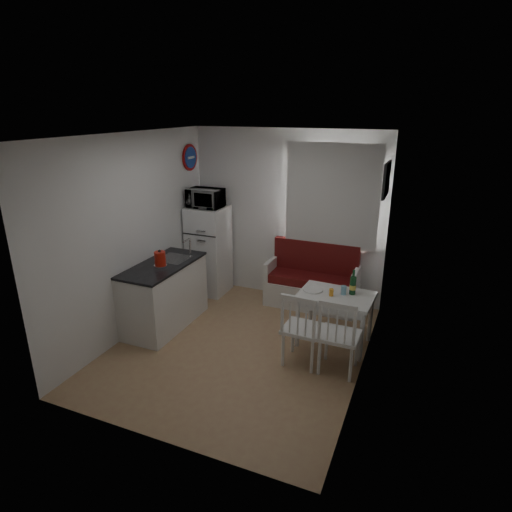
{
  "coord_description": "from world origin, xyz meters",
  "views": [
    {
      "loc": [
        2.01,
        -4.3,
        2.89
      ],
      "look_at": [
        0.01,
        0.5,
        1.06
      ],
      "focal_mm": 30.0,
      "sensor_mm": 36.0,
      "label": 1
    }
  ],
  "objects": [
    {
      "name": "floor",
      "position": [
        0.0,
        0.0,
        0.0
      ],
      "size": [
        3.0,
        3.5,
        0.02
      ],
      "primitive_type": "cube",
      "color": "#AB7E5B",
      "rests_on": "ground"
    },
    {
      "name": "drinking_glass_orange",
      "position": [
        1.02,
        0.5,
        0.73
      ],
      "size": [
        0.05,
        0.05,
        0.09
      ],
      "primitive_type": "cylinder",
      "color": "#FAA129",
      "rests_on": "dining_table"
    },
    {
      "name": "wall_left",
      "position": [
        -1.5,
        0.0,
        1.3
      ],
      "size": [
        0.02,
        3.5,
        2.6
      ],
      "primitive_type": "cube",
      "color": "white",
      "rests_on": "floor"
    },
    {
      "name": "plate",
      "position": [
        0.77,
        0.57,
        0.69
      ],
      "size": [
        0.25,
        0.25,
        0.02
      ],
      "primitive_type": "cylinder",
      "color": "white",
      "rests_on": "dining_table"
    },
    {
      "name": "kettle",
      "position": [
        -1.15,
        0.04,
        1.02
      ],
      "size": [
        0.17,
        0.17,
        0.23
      ],
      "primitive_type": "cylinder",
      "color": "red",
      "rests_on": "kitchen_counter"
    },
    {
      "name": "wall_right",
      "position": [
        1.5,
        0.0,
        1.3
      ],
      "size": [
        0.02,
        3.5,
        2.6
      ],
      "primitive_type": "cube",
      "color": "white",
      "rests_on": "floor"
    },
    {
      "name": "window",
      "position": [
        0.7,
        1.72,
        1.62
      ],
      "size": [
        1.22,
        0.06,
        1.47
      ],
      "primitive_type": "cube",
      "color": "white",
      "rests_on": "wall_back"
    },
    {
      "name": "microwave",
      "position": [
        -1.18,
        1.35,
        1.56
      ],
      "size": [
        0.52,
        0.35,
        0.29
      ],
      "primitive_type": "imported",
      "color": "white",
      "rests_on": "fridge"
    },
    {
      "name": "fridge",
      "position": [
        -1.18,
        1.4,
        0.71
      ],
      "size": [
        0.57,
        0.57,
        1.42
      ],
      "primitive_type": "cube",
      "color": "white",
      "rests_on": "floor"
    },
    {
      "name": "drinking_glass_blue",
      "position": [
        1.15,
        0.6,
        0.74
      ],
      "size": [
        0.07,
        0.07,
        0.11
      ],
      "primitive_type": "cylinder",
      "color": "#7AB6D0",
      "rests_on": "dining_table"
    },
    {
      "name": "ceiling",
      "position": [
        0.0,
        0.0,
        2.6
      ],
      "size": [
        3.0,
        3.5,
        0.02
      ],
      "primitive_type": "cube",
      "color": "white",
      "rests_on": "wall_back"
    },
    {
      "name": "curtain",
      "position": [
        0.7,
        1.65,
        1.68
      ],
      "size": [
        1.35,
        0.02,
        1.5
      ],
      "primitive_type": "cube",
      "color": "white",
      "rests_on": "wall_back"
    },
    {
      "name": "wall_back",
      "position": [
        0.0,
        1.75,
        1.3
      ],
      "size": [
        3.0,
        0.02,
        2.6
      ],
      "primitive_type": "cube",
      "color": "white",
      "rests_on": "floor"
    },
    {
      "name": "chair_right",
      "position": [
        1.25,
        -0.12,
        0.58
      ],
      "size": [
        0.44,
        0.42,
        0.5
      ],
      "rotation": [
        0.0,
        0.0,
        -0.01
      ],
      "color": "white",
      "rests_on": "floor"
    },
    {
      "name": "chair_left",
      "position": [
        0.82,
        -0.12,
        0.57
      ],
      "size": [
        0.45,
        0.43,
        0.5
      ],
      "rotation": [
        0.0,
        0.0,
        -0.04
      ],
      "color": "white",
      "rests_on": "floor"
    },
    {
      "name": "wine_bottle",
      "position": [
        1.25,
        0.65,
        0.84
      ],
      "size": [
        0.08,
        0.08,
        0.32
      ],
      "primitive_type": null,
      "color": "#164523",
      "rests_on": "dining_table"
    },
    {
      "name": "wall_sign",
      "position": [
        -1.47,
        1.45,
        2.15
      ],
      "size": [
        0.03,
        0.4,
        0.4
      ],
      "primitive_type": "cylinder",
      "rotation": [
        0.0,
        1.57,
        0.0
      ],
      "color": "navy",
      "rests_on": "wall_left"
    },
    {
      "name": "wall_front",
      "position": [
        0.0,
        -1.75,
        1.3
      ],
      "size": [
        3.0,
        0.02,
        2.6
      ],
      "primitive_type": "cube",
      "color": "white",
      "rests_on": "floor"
    },
    {
      "name": "dining_table",
      "position": [
        1.07,
        0.55,
        0.6
      ],
      "size": [
        0.94,
        0.68,
        0.68
      ],
      "rotation": [
        0.0,
        0.0,
        -0.05
      ],
      "color": "white",
      "rests_on": "floor"
    },
    {
      "name": "bench",
      "position": [
        0.51,
        1.51,
        0.32
      ],
      "size": [
        1.37,
        0.53,
        0.98
      ],
      "color": "white",
      "rests_on": "floor"
    },
    {
      "name": "picture_frame",
      "position": [
        1.48,
        1.1,
        2.05
      ],
      "size": [
        0.04,
        0.52,
        0.42
      ],
      "primitive_type": "cube",
      "color": "black",
      "rests_on": "wall_right"
    },
    {
      "name": "kitchen_counter",
      "position": [
        -1.2,
        0.16,
        0.46
      ],
      "size": [
        0.62,
        1.32,
        1.16
      ],
      "color": "white",
      "rests_on": "floor"
    }
  ]
}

